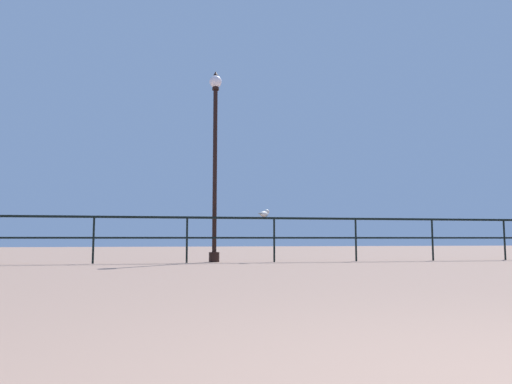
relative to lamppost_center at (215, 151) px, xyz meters
The scene contains 3 objects.
pier_railing 1.84m from the lamppost_center, 35.64° to the right, with size 25.52×0.05×1.01m.
lamppost_center is the anchor object (origin of this frame).
seagull_on_rail 1.84m from the lamppost_center, 12.25° to the right, with size 0.33×0.28×0.18m.
Camera 1 is at (-1.37, -0.79, 0.53)m, focal length 33.13 mm.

